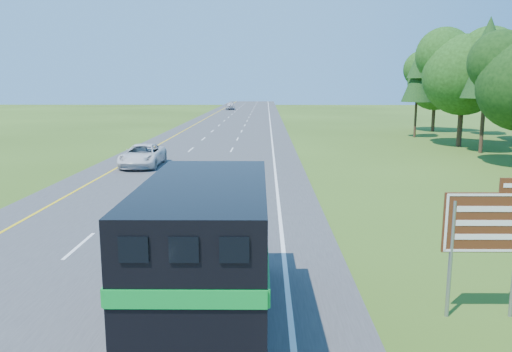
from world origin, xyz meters
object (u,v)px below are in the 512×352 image
Objects in this scene: white_suv at (143,155)px; exit_sign at (487,228)px; horse_truck at (209,249)px; far_car at (230,106)px.

exit_sign is (14.13, -23.01, 1.49)m from white_suv.
horse_truck is at bearing -173.57° from exit_sign.
far_car is at bearing 93.08° from horse_truck.
exit_sign reaches higher than white_suv.
white_suv is at bearing 120.77° from exit_sign.
far_car is at bearing 89.08° from white_suv.
white_suv is (-7.44, 23.86, -1.19)m from horse_truck.
exit_sign is at bearing -86.88° from far_car.
far_car is 1.45× the size of exit_sign.
far_car is 106.15m from exit_sign.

